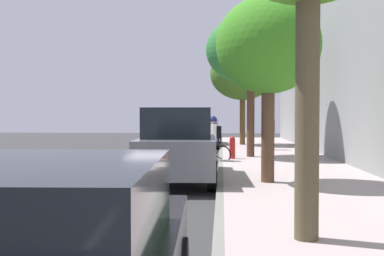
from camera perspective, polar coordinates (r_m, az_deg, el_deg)
The scene contains 15 objects.
ground at distance 14.49m, azimuth -2.87°, elevation -5.55°, with size 61.58×61.58×0.00m, color #353535.
sidewalk at distance 14.54m, azimuth 12.05°, elevation -5.24°, with size 4.13×38.49×0.16m, color #B29F9F.
curb_edge at distance 14.39m, azimuth 3.53°, elevation -5.28°, with size 0.16×38.49×0.16m, color gray.
lane_stripe_centre at distance 13.80m, azimuth -15.16°, elevation -5.96°, with size 0.14×35.80×0.01m.
lane_stripe_bike_edge at distance 14.48m, azimuth -2.32°, elevation -5.54°, with size 0.12×38.49×0.01m, color white.
building_facade at distance 15.03m, azimuth 20.97°, elevation 7.61°, with size 0.50×38.49×6.81m, color gray.
parked_suv_grey_second at distance 12.45m, azimuth -1.59°, elevation -2.00°, with size 2.08×4.76×1.99m.
parked_sedan_dark_blue_mid at distance 25.78m, azimuth 1.45°, elevation -0.70°, with size 1.99×4.47×1.52m.
bicycle_at_curb at distance 17.15m, azimuth 2.01°, elevation -3.17°, with size 1.69×0.57×0.75m.
cyclist_with_backpack at distance 16.65m, azimuth 2.74°, elevation -0.86°, with size 0.43×0.62×1.77m.
street_tree_mid_block at distance 11.62m, azimuth 9.36°, elevation 9.88°, with size 2.56×2.56×4.55m.
street_tree_far_end at distance 18.51m, azimuth 7.26°, elevation 9.44°, with size 3.54×3.54×5.54m.
street_tree_corner at distance 25.72m, azimuth 6.24°, elevation 6.62°, with size 3.57×3.57×5.34m.
pedestrian_on_phone at distance 22.10m, azimuth 9.45°, elevation -0.23°, with size 0.57×0.37×1.65m.
fire_hydrant at distance 17.51m, azimuth 4.98°, elevation -2.37°, with size 0.22×0.22×0.84m.
Camera 1 is at (1.65, -14.28, 1.83)m, focal length 43.36 mm.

